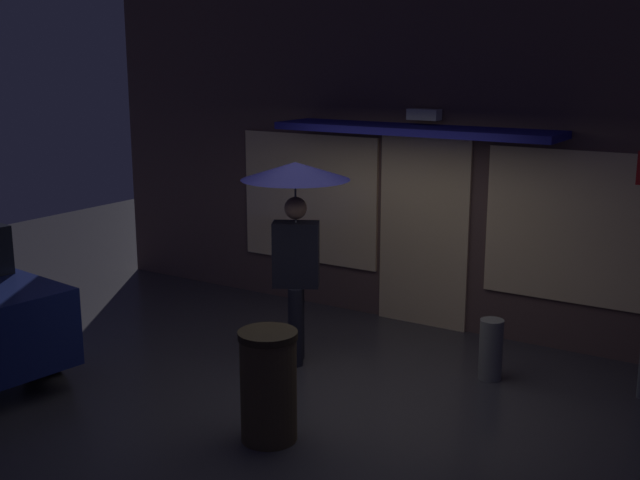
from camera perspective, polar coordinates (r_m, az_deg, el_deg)
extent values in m
plane|color=#38353A|center=(7.80, 0.22, -10.34)|extent=(18.00, 18.00, 0.00)
cube|color=brown|center=(9.29, 7.99, 6.83)|extent=(9.23, 0.30, 4.22)
cube|color=#F9D199|center=(9.30, 7.37, 0.53)|extent=(1.10, 0.04, 2.20)
cube|color=#F9D199|center=(9.99, -0.78, 2.96)|extent=(1.92, 0.04, 1.60)
cube|color=#F9D199|center=(8.68, 17.73, 0.82)|extent=(1.92, 0.04, 1.60)
cube|color=white|center=(9.03, 7.40, 8.83)|extent=(0.36, 0.16, 0.12)
cube|color=navy|center=(8.82, 6.68, 7.77)|extent=(3.20, 0.70, 0.08)
cylinder|color=black|center=(8.16, -1.75, -6.21)|extent=(0.15, 0.15, 0.81)
cylinder|color=black|center=(8.35, -1.63, -5.76)|extent=(0.15, 0.15, 0.81)
cube|color=black|center=(8.04, -1.72, -1.02)|extent=(0.52, 0.43, 0.66)
cube|color=silver|center=(7.99, -2.55, -1.13)|extent=(0.13, 0.08, 0.53)
cube|color=#721966|center=(7.99, -2.56, -1.27)|extent=(0.06, 0.05, 0.42)
sphere|color=tan|center=(7.94, -1.74, 2.28)|extent=(0.22, 0.22, 0.22)
cylinder|color=slate|center=(7.94, -1.74, 2.35)|extent=(0.02, 0.02, 0.90)
cone|color=#14144C|center=(7.88, -1.76, 4.93)|extent=(1.08, 1.08, 0.17)
cylinder|color=black|center=(8.44, -18.97, -6.88)|extent=(0.66, 0.30, 0.64)
cylinder|color=slate|center=(8.04, 12.03, -7.60)|extent=(0.23, 0.23, 0.60)
cylinder|color=#473823|center=(6.65, -3.67, -10.53)|extent=(0.46, 0.46, 0.87)
cylinder|color=black|center=(6.48, -3.73, -6.75)|extent=(0.48, 0.48, 0.06)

